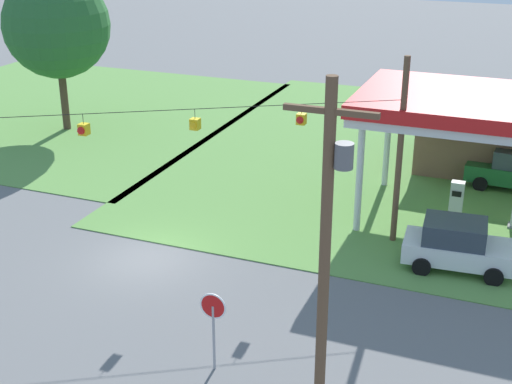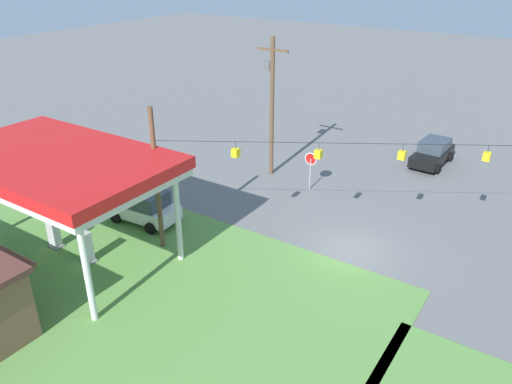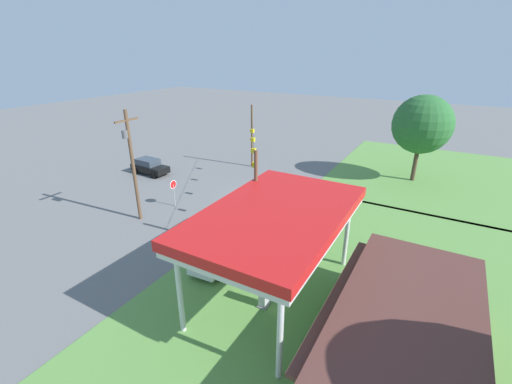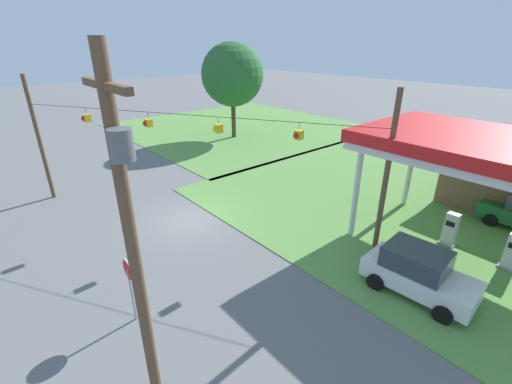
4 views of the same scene
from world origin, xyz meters
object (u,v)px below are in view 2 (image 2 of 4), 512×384
at_px(stop_sign_roadside, 311,163).
at_px(utility_pole_main, 271,101).
at_px(car_at_pumps_front, 144,206).
at_px(car_on_crossroad, 433,152).
at_px(fuel_pump_far, 54,234).
at_px(fuel_pump_near, 87,248).
at_px(gas_station_canopy, 55,164).

relative_size(stop_sign_roadside, utility_pole_main, 0.27).
relative_size(car_at_pumps_front, stop_sign_roadside, 1.66).
relative_size(car_on_crossroad, stop_sign_roadside, 1.86).
xyz_separation_m(stop_sign_roadside, utility_pole_main, (3.44, -0.80, 3.29)).
relative_size(fuel_pump_far, utility_pole_main, 0.18).
bearing_deg(fuel_pump_near, fuel_pump_far, 0.00).
bearing_deg(gas_station_canopy, stop_sign_roadside, -115.48).
relative_size(gas_station_canopy, utility_pole_main, 1.22).
bearing_deg(fuel_pump_near, car_at_pumps_front, -82.37).
relative_size(fuel_pump_far, stop_sign_roadside, 0.67).
height_order(fuel_pump_far, car_at_pumps_front, car_at_pumps_front).
bearing_deg(gas_station_canopy, fuel_pump_far, -0.07).
relative_size(gas_station_canopy, car_at_pumps_front, 2.69).
bearing_deg(stop_sign_roadside, gas_station_canopy, -115.48).
distance_m(gas_station_canopy, car_on_crossroad, 25.22).
height_order(gas_station_canopy, utility_pole_main, utility_pole_main).
xyz_separation_m(gas_station_canopy, car_on_crossroad, (-11.70, -21.97, -4.02)).
relative_size(fuel_pump_near, stop_sign_roadside, 0.67).
distance_m(car_on_crossroad, utility_pole_main, 12.45).
xyz_separation_m(fuel_pump_near, car_at_pumps_front, (0.61, -4.52, 0.15)).
relative_size(fuel_pump_near, fuel_pump_far, 1.00).
bearing_deg(car_on_crossroad, gas_station_canopy, -25.44).
bearing_deg(stop_sign_roadside, utility_pole_main, 166.95).
bearing_deg(car_at_pumps_front, stop_sign_roadside, -127.01).
relative_size(car_on_crossroad, utility_pole_main, 0.51).
relative_size(car_at_pumps_front, utility_pole_main, 0.46).
height_order(fuel_pump_near, car_on_crossroad, car_on_crossroad).
xyz_separation_m(car_on_crossroad, stop_sign_roadside, (5.32, 8.58, 0.91)).
relative_size(fuel_pump_near, car_on_crossroad, 0.36).
height_order(fuel_pump_far, stop_sign_roadside, stop_sign_roadside).
xyz_separation_m(fuel_pump_near, fuel_pump_far, (2.53, 0.00, 0.00)).
distance_m(gas_station_canopy, car_at_pumps_front, 6.05).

